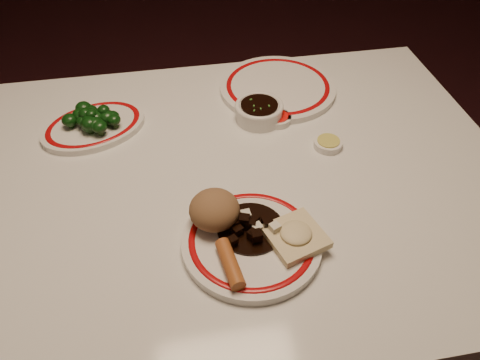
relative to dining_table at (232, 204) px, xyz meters
name	(u,v)px	position (x,y,z in m)	size (l,w,h in m)	color
ground	(234,344)	(0.00, 0.00, -0.66)	(7.00, 7.00, 0.00)	black
dining_table	(232,204)	(0.00, 0.00, 0.00)	(1.20, 0.90, 0.75)	silver
main_plate	(252,241)	(0.01, -0.19, 0.10)	(0.33, 0.33, 0.02)	silver
rice_mound	(214,210)	(-0.05, -0.14, 0.14)	(0.09, 0.09, 0.07)	brown
spring_roll	(230,264)	(-0.04, -0.25, 0.12)	(0.03, 0.03, 0.09)	#AC5D2A
fried_wonton	(296,235)	(0.08, -0.21, 0.12)	(0.12, 0.12, 0.03)	beige
stirfry_heap	(249,227)	(0.00, -0.17, 0.12)	(0.12, 0.12, 0.03)	black
broccoli_plate	(94,126)	(-0.29, 0.21, 0.10)	(0.29, 0.27, 0.02)	silver
broccoli_pile	(92,118)	(-0.29, 0.20, 0.13)	(0.13, 0.11, 0.05)	#23471C
soy_bowl	(259,112)	(0.10, 0.18, 0.11)	(0.11, 0.11, 0.04)	silver
sweet_sour_dish	(278,119)	(0.14, 0.16, 0.10)	(0.06, 0.06, 0.02)	silver
mustard_dish	(328,144)	(0.23, 0.05, 0.10)	(0.06, 0.06, 0.02)	silver
far_plate	(278,87)	(0.17, 0.29, 0.10)	(0.38, 0.38, 0.02)	silver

